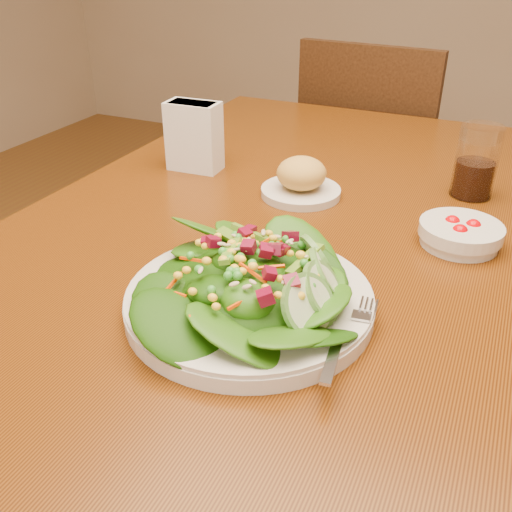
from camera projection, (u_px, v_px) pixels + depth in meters
name	position (u px, v px, depth m)	size (l,w,h in m)	color
dining_table	(297.00, 274.00, 0.98)	(0.90, 1.40, 0.75)	#67330A
chair_far	(371.00, 180.00, 1.80)	(0.45, 0.46, 0.91)	#422510
salad_plate	(257.00, 289.00, 0.70)	(0.31, 0.31, 0.09)	silver
bread_plate	(301.00, 180.00, 1.01)	(0.14, 0.14, 0.07)	silver
tomato_bowl	(460.00, 234.00, 0.86)	(0.12, 0.12, 0.04)	silver
drinking_glass	(475.00, 167.00, 1.00)	(0.07, 0.07, 0.13)	silver
napkin_holder	(194.00, 135.00, 1.11)	(0.11, 0.06, 0.13)	white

